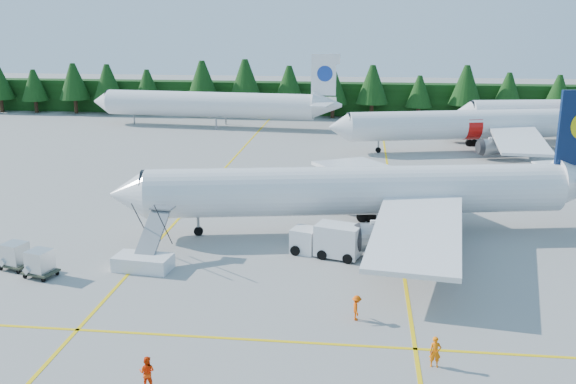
# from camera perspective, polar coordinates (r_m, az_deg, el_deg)

# --- Properties ---
(ground) EXTENTS (320.00, 320.00, 0.00)m
(ground) POSITION_cam_1_polar(r_m,az_deg,el_deg) (43.31, 2.59, -9.47)
(ground) COLOR gray
(ground) RESTS_ON ground
(taxi_stripe_a) EXTENTS (0.25, 120.00, 0.01)m
(taxi_stripe_a) POSITION_cam_1_polar(r_m,az_deg,el_deg) (64.12, -8.69, -1.25)
(taxi_stripe_a) COLOR yellow
(taxi_stripe_a) RESTS_ON ground
(taxi_stripe_b) EXTENTS (0.25, 120.00, 0.01)m
(taxi_stripe_b) POSITION_cam_1_polar(r_m,az_deg,el_deg) (62.03, 9.45, -1.85)
(taxi_stripe_b) COLOR yellow
(taxi_stripe_b) RESTS_ON ground
(taxi_stripe_cross) EXTENTS (80.00, 0.25, 0.01)m
(taxi_stripe_cross) POSITION_cam_1_polar(r_m,az_deg,el_deg) (37.96, 1.93, -13.27)
(taxi_stripe_cross) COLOR yellow
(taxi_stripe_cross) RESTS_ON ground
(treeline_hedge) EXTENTS (220.00, 4.00, 6.00)m
(treeline_hedge) POSITION_cam_1_polar(r_m,az_deg,el_deg) (122.17, 5.37, 8.23)
(treeline_hedge) COLOR black
(treeline_hedge) RESTS_ON ground
(airliner_navy) EXTENTS (41.62, 33.96, 12.19)m
(airliner_navy) POSITION_cam_1_polar(r_m,az_deg,el_deg) (55.03, 5.29, 0.03)
(airliner_navy) COLOR silver
(airliner_navy) RESTS_ON ground
(airliner_red) EXTENTS (39.68, 32.27, 11.72)m
(airliner_red) POSITION_cam_1_polar(r_m,az_deg,el_deg) (92.37, 15.52, 5.73)
(airliner_red) COLOR silver
(airliner_red) RESTS_ON ground
(airliner_far_left) EXTENTS (42.18, 7.40, 12.26)m
(airliner_far_left) POSITION_cam_1_polar(r_m,az_deg,el_deg) (109.51, -7.66, 7.78)
(airliner_far_left) COLOR silver
(airliner_far_left) RESTS_ON ground
(airstairs) EXTENTS (4.38, 5.95, 3.76)m
(airstairs) POSITION_cam_1_polar(r_m,az_deg,el_deg) (49.12, -12.61, -5.71)
(airstairs) COLOR silver
(airstairs) RESTS_ON ground
(service_truck) EXTENTS (5.79, 3.49, 2.63)m
(service_truck) POSITION_cam_1_polar(r_m,az_deg,el_deg) (50.30, 3.41, -4.25)
(service_truck) COLOR white
(service_truck) RESTS_ON ground
(uld_pair) EXTENTS (5.12, 3.47, 1.69)m
(uld_pair) POSITION_cam_1_polar(r_m,az_deg,el_deg) (50.67, -22.16, -5.47)
(uld_pair) COLOR #303426
(uld_pair) RESTS_ON ground
(crew_a) EXTENTS (0.64, 0.42, 1.73)m
(crew_a) POSITION_cam_1_polar(r_m,az_deg,el_deg) (36.17, 12.96, -13.70)
(crew_a) COLOR #FF6B05
(crew_a) RESTS_ON ground
(crew_b) EXTENTS (0.85, 0.67, 1.71)m
(crew_b) POSITION_cam_1_polar(r_m,az_deg,el_deg) (34.34, -12.42, -15.36)
(crew_b) COLOR #FF3705
(crew_b) RESTS_ON ground
(crew_c) EXTENTS (0.49, 0.69, 1.61)m
(crew_c) POSITION_cam_1_polar(r_m,az_deg,el_deg) (40.40, 6.12, -10.21)
(crew_c) COLOR #ED4D04
(crew_c) RESTS_ON ground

